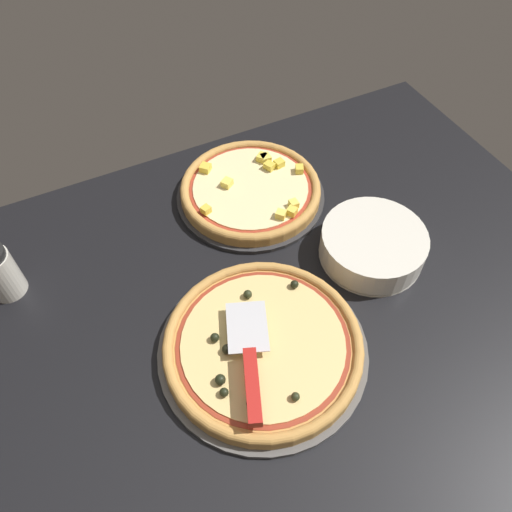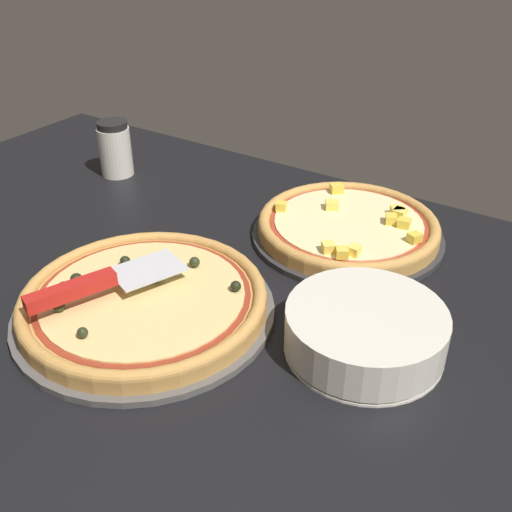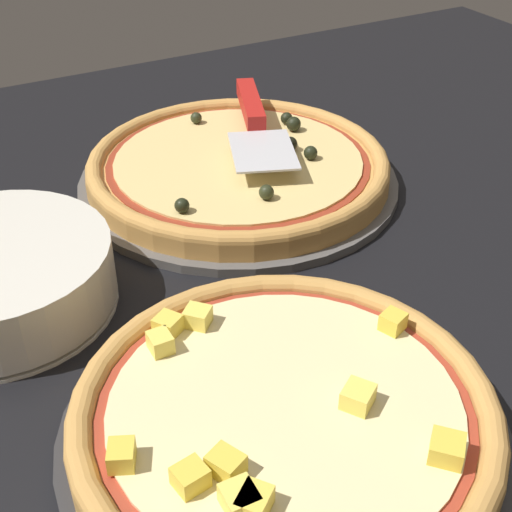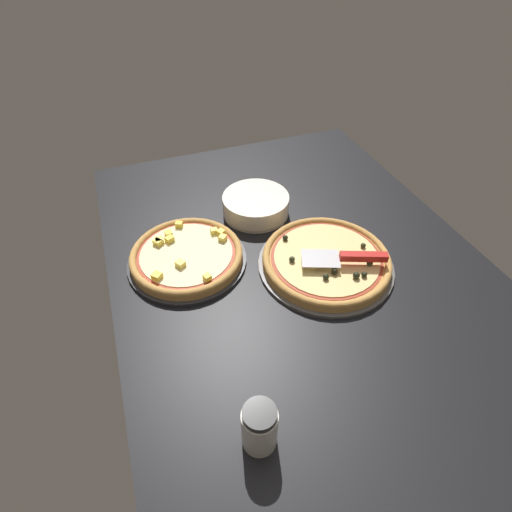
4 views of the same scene
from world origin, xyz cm
name	(u,v)px [view 1 (image 1 of 4)]	position (x,y,z in cm)	size (l,w,h in cm)	color
ground_plane	(245,329)	(0.00, 0.00, -1.80)	(149.53, 102.35, 3.60)	black
pizza_pan_front	(263,350)	(0.60, -6.38, 0.50)	(37.40, 37.40, 1.00)	#565451
pizza_front	(263,344)	(0.57, -6.38, 2.58)	(35.16, 35.16, 4.25)	#C68E47
pizza_pan_back	(251,196)	(15.44, 29.32, 0.50)	(33.24, 33.24, 1.00)	#2D2D30
pizza_back	(251,189)	(15.47, 29.32, 2.58)	(31.25, 31.25, 3.93)	#C68E47
serving_spatula	(251,371)	(-4.16, -11.46, 6.04)	(12.50, 22.68, 2.00)	silver
plate_stack	(373,245)	(30.25, 3.49, 3.15)	(21.07, 21.07, 6.30)	silver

